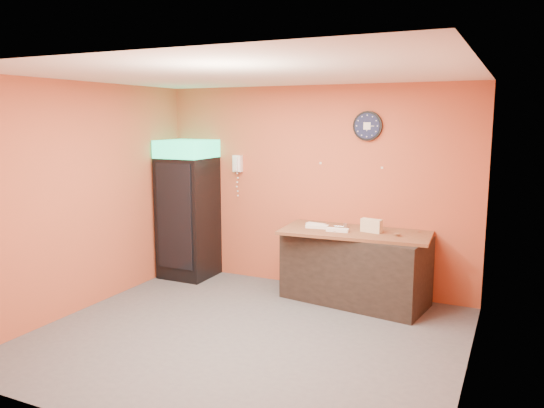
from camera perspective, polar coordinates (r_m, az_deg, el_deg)
The scene contains 15 objects.
floor at distance 5.98m, azimuth -2.75°, elevation -14.04°, with size 4.50×4.50×0.00m, color #47474C.
back_wall at distance 7.38m, azimuth 4.49°, elevation 1.73°, with size 4.50×0.02×2.80m, color #B85334.
left_wall at distance 6.91m, azimuth -19.54°, elevation 0.72°, with size 0.02×4.00×2.80m, color #B85334.
right_wall at distance 4.94m, azimuth 20.83°, elevation -2.59°, with size 0.02×4.00×2.80m, color #B85334.
ceiling at distance 5.51m, azimuth -2.98°, elevation 13.80°, with size 4.50×4.00×0.02m, color white.
beverage_cooler at distance 7.94m, azimuth -9.16°, elevation -0.76°, with size 0.72×0.73×2.04m.
prep_counter at distance 6.97m, azimuth 8.91°, elevation -6.79°, with size 1.80×0.80×0.90m, color black.
wall_clock at distance 7.05m, azimuth 10.24°, elevation 8.26°, with size 0.39×0.06×0.39m.
wall_phone at distance 7.79m, azimuth -3.75°, elevation 4.36°, with size 0.13×0.11×0.24m.
butcher_paper at distance 6.85m, azimuth 9.01°, elevation -3.00°, with size 1.87×0.89×0.04m, color brown.
sub_roll_stack at distance 6.76m, azimuth 10.65°, elevation -2.31°, with size 0.28×0.15×0.17m.
wrapped_sandwich_left at distance 6.94m, azimuth 4.87°, elevation -2.43°, with size 0.29×0.11×0.04m, color white.
wrapped_sandwich_mid at distance 6.76m, azimuth 7.07°, elevation -2.79°, with size 0.28×0.11×0.04m, color white.
wrapped_sandwich_right at distance 7.07m, azimuth 4.75°, elevation -2.22°, with size 0.26×0.10×0.04m, color white.
kitchen_tool at distance 6.99m, azimuth 7.93°, elevation -2.30°, with size 0.06×0.06×0.06m, color silver.
Camera 1 is at (2.60, -4.84, 2.36)m, focal length 35.00 mm.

